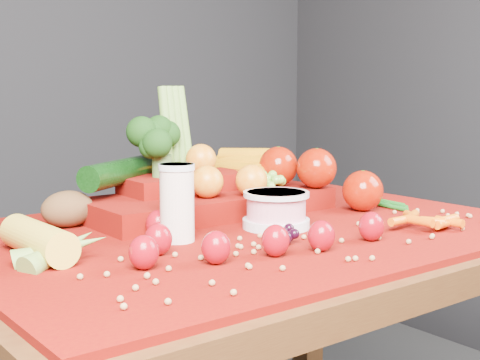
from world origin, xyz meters
TOP-DOWN VIEW (x-y plane):
  - table at (0.00, 0.00)m, footprint 1.10×0.80m
  - red_cloth at (0.00, 0.00)m, footprint 1.05×0.75m
  - milk_glass at (-0.16, -0.02)m, footprint 0.06×0.06m
  - yogurt_bowl at (0.04, -0.04)m, footprint 0.13×0.13m
  - strawberry_scatter at (-0.13, -0.15)m, footprint 0.44×0.28m
  - dark_grape_cluster at (-0.02, -0.14)m, footprint 0.06×0.05m
  - soybean_scatter at (0.00, -0.20)m, footprint 0.84×0.24m
  - corn_ear at (-0.38, -0.01)m, footprint 0.19×0.23m
  - potato at (-0.27, 0.21)m, footprint 0.10×0.07m
  - baby_carrot_pile at (0.25, -0.21)m, footprint 0.17×0.18m
  - green_bean_pile at (0.39, -0.01)m, footprint 0.14×0.12m
  - produce_mound at (0.05, 0.15)m, footprint 0.59×0.39m

SIDE VIEW (x-z plane):
  - table at x=0.00m, z-range 0.28..1.03m
  - red_cloth at x=0.00m, z-range 0.75..0.76m
  - soybean_scatter at x=0.00m, z-range 0.76..0.77m
  - green_bean_pile at x=0.39m, z-range 0.76..0.77m
  - dark_grape_cluster at x=-0.02m, z-range 0.76..0.79m
  - baby_carrot_pile at x=0.25m, z-range 0.76..0.79m
  - corn_ear at x=-0.38m, z-range 0.76..0.81m
  - strawberry_scatter at x=-0.13m, z-range 0.76..0.82m
  - potato at x=-0.27m, z-range 0.76..0.83m
  - yogurt_bowl at x=0.04m, z-range 0.76..0.83m
  - produce_mound at x=0.05m, z-range 0.69..0.95m
  - milk_glass at x=-0.16m, z-range 0.77..0.90m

